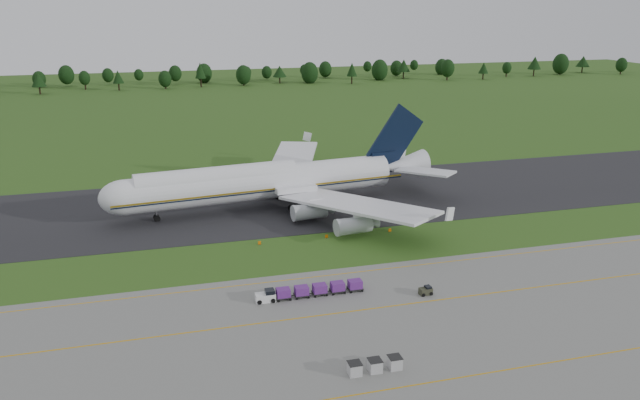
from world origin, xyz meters
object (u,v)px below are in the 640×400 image
object	(u,v)px
aircraft	(269,181)
baggage_train	(308,291)
uld_row	(375,365)
utility_cart	(426,291)
edge_markers	(326,236)

from	to	relation	value
aircraft	baggage_train	distance (m)	41.57
uld_row	baggage_train	bearing A→B (deg)	97.30
baggage_train	aircraft	bearing A→B (deg)	86.88
aircraft	baggage_train	world-z (taller)	aircraft
utility_cart	uld_row	world-z (taller)	uld_row
baggage_train	utility_cart	distance (m)	16.73
aircraft	edge_markers	xyz separation A→B (m)	(6.47, -19.75, -5.29)
aircraft	baggage_train	xyz separation A→B (m)	(-2.25, -41.25, -4.65)
baggage_train	uld_row	size ratio (longest dim) A/B	2.47
aircraft	utility_cart	size ratio (longest dim) A/B	36.91
aircraft	edge_markers	distance (m)	21.44
baggage_train	uld_row	distance (m)	20.49
utility_cart	edge_markers	bearing A→B (deg)	106.55
utility_cart	uld_row	bearing A→B (deg)	-129.74
uld_row	edge_markers	size ratio (longest dim) A/B	0.26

